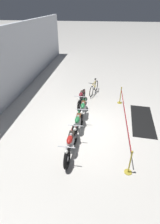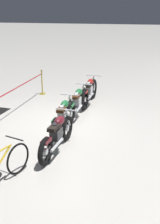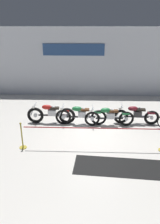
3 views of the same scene
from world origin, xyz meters
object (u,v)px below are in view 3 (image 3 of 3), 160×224
(motorcycle_maroon_3, at_px, (136,115))
(floor_banner, at_px, (119,167))
(motorcycle_green_1, at_px, (81,115))
(stanchion_far_left, at_px, (62,133))
(motorcycle_green_2, at_px, (109,116))
(motorcycle_red_0, at_px, (51,114))

(motorcycle_maroon_3, height_order, floor_banner, motorcycle_maroon_3)
(motorcycle_green_1, height_order, stanchion_far_left, stanchion_far_left)
(motorcycle_maroon_3, relative_size, floor_banner, 0.70)
(motorcycle_green_2, relative_size, motorcycle_maroon_3, 1.08)
(motorcycle_red_0, height_order, motorcycle_maroon_3, motorcycle_red_0)
(motorcycle_red_0, bearing_deg, motorcycle_maroon_3, 1.03)
(stanchion_far_left, xyz_separation_m, floor_banner, (2.00, -1.07, -0.65))
(motorcycle_red_0, distance_m, motorcycle_maroon_3, 3.96)
(motorcycle_red_0, distance_m, motorcycle_green_2, 2.69)
(motorcycle_green_2, xyz_separation_m, stanchion_far_left, (-1.92, -2.05, 0.19))
(motorcycle_green_2, height_order, motorcycle_maroon_3, motorcycle_green_2)
(motorcycle_green_1, xyz_separation_m, motorcycle_green_2, (1.30, -0.09, -0.01))
(motorcycle_green_2, bearing_deg, motorcycle_maroon_3, 10.95)
(stanchion_far_left, bearing_deg, floor_banner, -28.20)
(stanchion_far_left, relative_size, floor_banner, 1.77)
(motorcycle_green_2, relative_size, floor_banner, 0.76)
(motorcycle_green_2, height_order, stanchion_far_left, stanchion_far_left)
(motorcycle_green_1, height_order, motorcycle_maroon_3, motorcycle_green_1)
(motorcycle_green_2, xyz_separation_m, motorcycle_maroon_3, (1.27, 0.25, -0.02))
(motorcycle_green_1, xyz_separation_m, stanchion_far_left, (-0.62, -2.13, 0.18))
(motorcycle_green_1, bearing_deg, stanchion_far_left, -106.24)
(motorcycle_red_0, bearing_deg, stanchion_far_left, -70.89)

